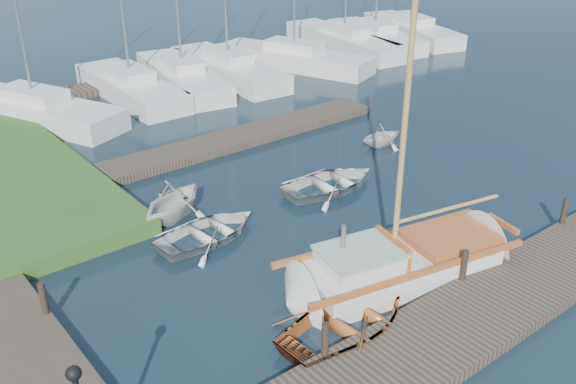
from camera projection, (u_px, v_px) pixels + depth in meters
ground at (288, 229)px, 18.56m from camera, size 160.00×160.00×0.00m
near_dock at (455, 328)px, 14.28m from camera, size 18.00×2.20×0.30m
far_dock at (222, 142)px, 24.17m from camera, size 14.00×1.60×0.30m
pontoon at (250, 58)px, 35.29m from camera, size 30.00×1.60×0.30m
mooring_post_1 at (325, 340)px, 13.06m from camera, size 0.16×0.16×0.80m
mooring_post_2 at (464, 265)px, 15.57m from camera, size 0.16×0.16×0.80m
mooring_post_3 at (564, 211)px, 18.08m from camera, size 0.16×0.16×0.80m
mooring_post_4 at (43, 298)px, 14.35m from camera, size 0.16×0.16×0.80m
sailboat at (404, 266)px, 16.18m from camera, size 7.40×3.35×9.83m
dinghy at (350, 317)px, 14.25m from camera, size 3.76×2.78×0.75m
tender_a at (208, 229)px, 17.90m from camera, size 3.29×2.47×0.65m
tender_b at (173, 197)px, 18.90m from camera, size 3.30×3.14×1.37m
tender_c at (330, 180)px, 20.72m from camera, size 3.51×2.64×0.69m
tender_d at (383, 133)px, 24.12m from camera, size 2.01×1.79×0.97m
marina_boat_0 at (34, 108)px, 26.48m from camera, size 5.31×8.54×11.74m
marina_boat_1 at (131, 85)px, 29.32m from camera, size 2.30×7.71×9.40m
marina_boat_2 at (182, 75)px, 30.86m from camera, size 3.68×8.32×11.18m
marina_boat_3 at (228, 66)px, 32.20m from camera, size 2.67×8.45×11.61m
marina_boat_4 at (294, 57)px, 33.92m from camera, size 5.07×8.75×11.15m
marina_boat_5 at (344, 39)px, 37.60m from camera, size 3.21×9.47×10.25m
marina_boat_6 at (375, 35)px, 38.52m from camera, size 3.90×8.15×10.69m
marina_boat_7 at (411, 28)px, 40.21m from camera, size 4.48×8.75×11.74m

